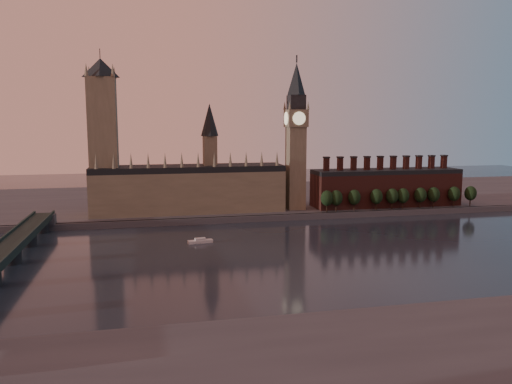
% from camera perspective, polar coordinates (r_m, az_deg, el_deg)
% --- Properties ---
extents(ground, '(900.00, 900.00, 0.00)m').
position_cam_1_polar(ground, '(253.63, 9.60, -7.01)').
color(ground, black).
rests_on(ground, ground).
extents(north_bank, '(900.00, 182.00, 4.00)m').
position_cam_1_polar(north_bank, '(420.19, 0.48, -0.71)').
color(north_bank, '#4A4A4F').
rests_on(north_bank, ground).
extents(palace_of_westminster, '(130.00, 30.30, 74.00)m').
position_cam_1_polar(palace_of_westminster, '(345.67, -7.61, 0.64)').
color(palace_of_westminster, '#796D56').
rests_on(palace_of_westminster, north_bank).
extents(victoria_tower, '(24.00, 24.00, 108.00)m').
position_cam_1_polar(victoria_tower, '(342.95, -17.08, 6.59)').
color(victoria_tower, '#796D56').
rests_on(victoria_tower, north_bank).
extents(big_ben, '(15.00, 15.00, 107.00)m').
position_cam_1_polar(big_ben, '(352.41, 4.58, 6.57)').
color(big_ben, '#796D56').
rests_on(big_ben, north_bank).
extents(chimney_block, '(110.00, 25.00, 37.00)m').
position_cam_1_polar(chimney_block, '(381.67, 14.62, 0.56)').
color(chimney_block, '#50231E').
rests_on(chimney_block, north_bank).
extents(embankment_tree_0, '(8.60, 8.60, 14.88)m').
position_cam_1_polar(embankment_tree_0, '(346.67, 8.11, -0.71)').
color(embankment_tree_0, black).
rests_on(embankment_tree_0, north_bank).
extents(embankment_tree_1, '(8.60, 8.60, 14.88)m').
position_cam_1_polar(embankment_tree_1, '(348.94, 9.17, -0.67)').
color(embankment_tree_1, black).
rests_on(embankment_tree_1, north_bank).
extents(embankment_tree_2, '(8.60, 8.60, 14.88)m').
position_cam_1_polar(embankment_tree_2, '(354.28, 11.18, -0.59)').
color(embankment_tree_2, black).
rests_on(embankment_tree_2, north_bank).
extents(embankment_tree_3, '(8.60, 8.60, 14.88)m').
position_cam_1_polar(embankment_tree_3, '(361.05, 13.61, -0.51)').
color(embankment_tree_3, black).
rests_on(embankment_tree_3, north_bank).
extents(embankment_tree_4, '(8.60, 8.60, 14.88)m').
position_cam_1_polar(embankment_tree_4, '(366.65, 15.30, -0.44)').
color(embankment_tree_4, black).
rests_on(embankment_tree_4, north_bank).
extents(embankment_tree_5, '(8.60, 8.60, 14.88)m').
position_cam_1_polar(embankment_tree_5, '(370.42, 16.46, -0.40)').
color(embankment_tree_5, black).
rests_on(embankment_tree_5, north_bank).
extents(embankment_tree_6, '(8.60, 8.60, 14.88)m').
position_cam_1_polar(embankment_tree_6, '(377.52, 18.28, -0.33)').
color(embankment_tree_6, black).
rests_on(embankment_tree_6, north_bank).
extents(embankment_tree_7, '(8.60, 8.60, 14.88)m').
position_cam_1_polar(embankment_tree_7, '(383.28, 19.65, -0.27)').
color(embankment_tree_7, black).
rests_on(embankment_tree_7, north_bank).
extents(embankment_tree_8, '(8.60, 8.60, 14.88)m').
position_cam_1_polar(embankment_tree_8, '(392.27, 21.71, -0.20)').
color(embankment_tree_8, black).
rests_on(embankment_tree_8, north_bank).
extents(embankment_tree_9, '(8.60, 8.60, 14.88)m').
position_cam_1_polar(embankment_tree_9, '(399.78, 23.32, -0.14)').
color(embankment_tree_9, black).
rests_on(embankment_tree_9, north_bank).
extents(westminster_bridge, '(14.00, 200.00, 11.55)m').
position_cam_1_polar(westminster_bridge, '(239.44, -27.23, -6.85)').
color(westminster_bridge, '#1D2D29').
rests_on(westminster_bridge, ground).
extents(river_boat, '(13.80, 5.47, 2.69)m').
position_cam_1_polar(river_boat, '(274.45, -6.38, -5.59)').
color(river_boat, silver).
rests_on(river_boat, ground).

